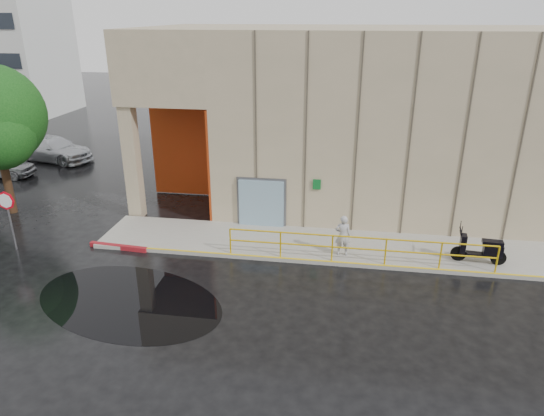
{
  "coord_description": "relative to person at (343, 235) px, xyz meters",
  "views": [
    {
      "loc": [
        3.55,
        -12.77,
        8.59
      ],
      "look_at": [
        1.11,
        3.0,
        2.15
      ],
      "focal_mm": 32.0,
      "sensor_mm": 36.0,
      "label": 1
    }
  ],
  "objects": [
    {
      "name": "guardrail",
      "position": [
        0.6,
        -0.52,
        -0.26
      ],
      "size": [
        9.56,
        0.06,
        1.03
      ],
      "color": "gold",
      "rests_on": "sidewalk"
    },
    {
      "name": "sidewalk",
      "position": [
        0.35,
        0.83,
        -0.87
      ],
      "size": [
        20.0,
        3.0,
        0.15
      ],
      "primitive_type": "cube",
      "color": "gray",
      "rests_on": "ground"
    },
    {
      "name": "building",
      "position": [
        1.45,
        7.31,
        3.26
      ],
      "size": [
        20.0,
        10.17,
        8.0
      ],
      "color": "tan",
      "rests_on": "ground"
    },
    {
      "name": "car_c",
      "position": [
        -18.04,
        10.38,
        -0.2
      ],
      "size": [
        5.48,
        3.18,
        1.49
      ],
      "primitive_type": "imported",
      "rotation": [
        0.0,
        0.0,
        1.35
      ],
      "color": "silver",
      "rests_on": "ground"
    },
    {
      "name": "red_curb",
      "position": [
        -8.65,
        -0.57,
        -0.85
      ],
      "size": [
        2.41,
        0.37,
        0.18
      ],
      "primitive_type": "cube",
      "rotation": [
        0.0,
        0.0,
        -0.08
      ],
      "color": "maroon",
      "rests_on": "ground"
    },
    {
      "name": "stop_sign",
      "position": [
        -12.58,
        -1.24,
        0.83
      ],
      "size": [
        0.73,
        0.1,
        2.42
      ],
      "rotation": [
        0.0,
        0.0,
        -0.4
      ],
      "color": "slate",
      "rests_on": "ground"
    },
    {
      "name": "ground",
      "position": [
        -3.65,
        -3.67,
        -0.94
      ],
      "size": [
        120.0,
        120.0,
        0.0
      ],
      "primitive_type": "plane",
      "color": "black",
      "rests_on": "ground"
    },
    {
      "name": "puddle",
      "position": [
        -6.69,
        -4.0,
        -0.94
      ],
      "size": [
        7.43,
        5.74,
        0.01
      ],
      "primitive_type": "cube",
      "rotation": [
        0.0,
        0.0,
        -0.29
      ],
      "color": "black",
      "rests_on": "ground"
    },
    {
      "name": "scooter",
      "position": [
        4.92,
        0.14,
        0.05
      ],
      "size": [
        1.93,
        0.78,
        1.47
      ],
      "rotation": [
        0.0,
        0.0,
        -0.09
      ],
      "color": "black",
      "rests_on": "sidewalk"
    },
    {
      "name": "person",
      "position": [
        0.0,
        0.0,
        0.0
      ],
      "size": [
        0.61,
        0.43,
        1.59
      ],
      "primitive_type": "imported",
      "rotation": [
        0.0,
        0.0,
        3.24
      ],
      "color": "#AEAEB3",
      "rests_on": "sidewalk"
    }
  ]
}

